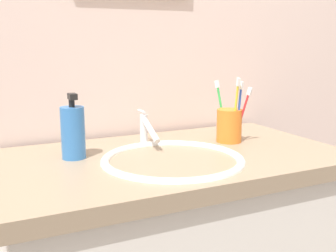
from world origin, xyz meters
TOP-DOWN VIEW (x-y plane):
  - tiled_wall_back at (0.00, 0.33)m, footprint 2.18×0.04m
  - sink_basin at (-0.03, -0.06)m, footprint 0.39×0.39m
  - faucet at (-0.03, 0.12)m, footprint 0.02×0.15m
  - toothbrush_cup at (0.23, 0.06)m, footprint 0.08×0.08m
  - toothbrush_yellow at (0.23, 0.02)m, footprint 0.01×0.04m
  - toothbrush_red at (0.26, 0.02)m, footprint 0.04×0.05m
  - toothbrush_green at (0.23, 0.10)m, footprint 0.03×0.06m
  - toothbrush_blue at (0.25, 0.03)m, footprint 0.01×0.03m
  - soap_dispenser at (-0.26, 0.08)m, footprint 0.07×0.07m

SIDE VIEW (x-z plane):
  - sink_basin at x=-0.03m, z-range 0.72..0.85m
  - toothbrush_cup at x=0.23m, z-range 0.83..0.94m
  - faucet at x=-0.03m, z-range 0.83..0.94m
  - soap_dispenser at x=-0.26m, z-range 0.81..0.99m
  - toothbrush_red at x=0.26m, z-range 0.85..1.02m
  - toothbrush_green at x=0.23m, z-range 0.85..1.04m
  - toothbrush_blue at x=0.25m, z-range 0.85..1.04m
  - toothbrush_yellow at x=0.23m, z-range 0.85..1.05m
  - tiled_wall_back at x=0.00m, z-range 0.00..2.40m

